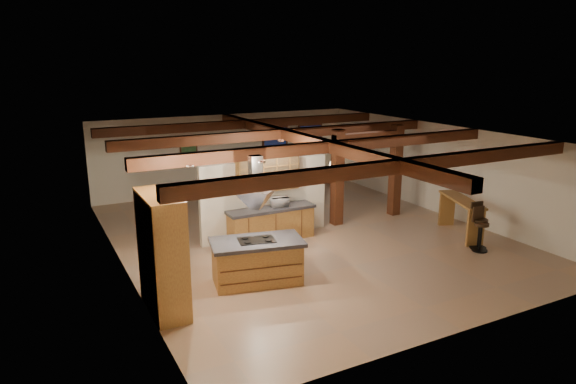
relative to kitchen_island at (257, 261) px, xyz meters
name	(u,v)px	position (x,y,z in m)	size (l,w,h in m)	color
ground	(304,236)	(2.49, 2.25, -0.51)	(12.00, 12.00, 0.00)	tan
room_walls	(305,175)	(2.49, 2.25, 1.27)	(12.00, 12.00, 12.00)	silver
ceiling_beams	(305,140)	(2.49, 2.25, 2.25)	(10.00, 12.00, 0.28)	#3D230F
timber_posts	(368,164)	(4.99, 2.75, 1.26)	(2.50, 0.30, 2.90)	#3D230F
partition_wall	(265,199)	(1.49, 2.75, 0.59)	(3.80, 0.18, 2.20)	silver
pantry_cabinet	(162,254)	(-2.18, -0.35, 0.69)	(0.67, 1.60, 2.40)	#B08638
back_counter	(271,224)	(1.49, 2.36, -0.03)	(2.50, 0.66, 0.94)	#B08638
upper_display_cabinet	(267,174)	(1.49, 2.56, 1.34)	(1.80, 0.36, 0.95)	#B08638
range_hood	(256,206)	(0.00, 0.00, 1.27)	(1.10, 1.10, 1.40)	silver
back_windows	(293,146)	(5.29, 8.18, 0.99)	(2.70, 0.07, 1.70)	#3D230F
framed_art	(189,150)	(0.99, 8.19, 1.19)	(0.65, 0.05, 0.85)	#3D230F
recessed_cans	(248,155)	(-0.04, 0.32, 2.36)	(3.16, 2.46, 0.03)	silver
kitchen_island	(257,261)	(0.00, 0.00, 0.00)	(2.22, 1.48, 1.01)	#B08638
dining_table	(282,197)	(3.26, 5.18, -0.18)	(1.90, 1.06, 0.67)	#391B0E
sofa	(286,181)	(4.64, 7.51, -0.23)	(1.93, 0.76, 0.56)	black
microwave	(280,202)	(1.76, 2.36, 0.56)	(0.48, 0.32, 0.26)	#B6B6BB
bar_counter	(461,211)	(6.44, 0.25, 0.22)	(1.21, 2.09, 1.07)	#B08638
side_table	(332,176)	(6.72, 7.45, -0.24)	(0.44, 0.44, 0.54)	#3D230F
table_lamp	(332,164)	(6.72, 7.45, 0.25)	(0.27, 0.27, 0.31)	black
bar_stool_a	(480,229)	(5.97, -0.90, 0.08)	(0.41, 0.42, 1.17)	black
bar_stool_b	(479,225)	(6.09, -0.74, 0.12)	(0.43, 0.45, 1.24)	black
dining_chairs	(282,191)	(3.26, 5.18, 0.06)	(1.96, 1.96, 1.13)	#3D230F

